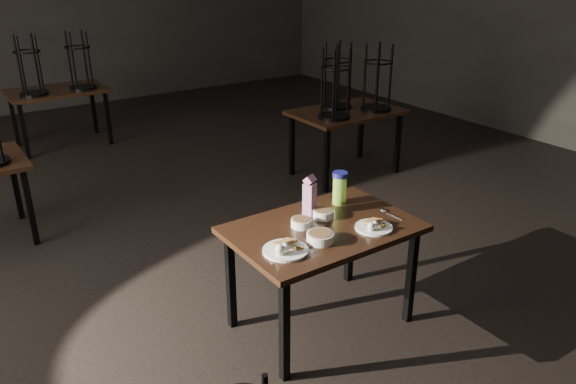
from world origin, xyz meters
TOP-DOWN VIEW (x-y plane):
  - main_table at (0.03, -1.12)m, footprint 1.20×0.80m
  - plate_left at (-0.36, -1.26)m, footprint 0.27×0.27m
  - plate_right at (0.28, -1.33)m, footprint 0.24×0.24m
  - bowl_near at (-0.09, -1.04)m, footprint 0.14×0.14m
  - bowl_far at (0.11, -1.01)m, footprint 0.14×0.14m
  - bowl_big at (-0.11, -1.28)m, footprint 0.17×0.17m
  - juice_carton at (0.06, -0.93)m, footprint 0.09×0.09m
  - water_bottle at (0.35, -0.90)m, footprint 0.11×0.11m
  - spoon at (0.52, -1.18)m, footprint 0.05×0.21m
  - bg_table_right at (2.02, 1.00)m, footprint 1.20×0.80m
  - bg_table_far at (-0.40, 3.91)m, footprint 1.20×0.80m

SIDE VIEW (x-z plane):
  - main_table at x=0.03m, z-range 0.30..1.05m
  - bg_table_far at x=-0.40m, z-range 0.01..1.49m
  - spoon at x=0.52m, z-range 0.75..0.76m
  - plate_right at x=0.28m, z-range 0.73..0.81m
  - plate_left at x=-0.36m, z-range 0.73..0.82m
  - bg_table_right at x=2.02m, z-range 0.04..1.52m
  - bowl_near at x=-0.09m, z-range 0.75..0.81m
  - bowl_far at x=0.11m, z-range 0.75..0.81m
  - bowl_big at x=-0.11m, z-range 0.75..0.81m
  - water_bottle at x=0.35m, z-range 0.75..0.99m
  - juice_carton at x=0.06m, z-range 0.74..1.02m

